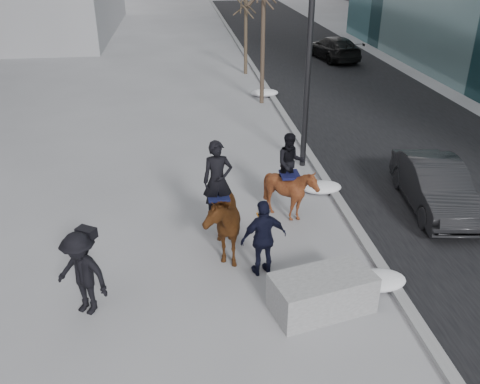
{
  "coord_description": "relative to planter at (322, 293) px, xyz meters",
  "views": [
    {
      "loc": [
        -1.22,
        -8.84,
        6.55
      ],
      "look_at": [
        0.0,
        1.2,
        1.5
      ],
      "focal_mm": 38.0,
      "sensor_mm": 36.0,
      "label": 1
    }
  ],
  "objects": [
    {
      "name": "ground",
      "position": [
        -1.32,
        1.15,
        -0.39
      ],
      "size": [
        120.0,
        120.0,
        0.0
      ],
      "primitive_type": "plane",
      "color": "gray",
      "rests_on": "ground"
    },
    {
      "name": "road",
      "position": [
        5.68,
        11.15,
        -0.39
      ],
      "size": [
        8.0,
        90.0,
        0.01
      ],
      "primitive_type": "cube",
      "color": "black",
      "rests_on": "ground"
    },
    {
      "name": "curb",
      "position": [
        1.68,
        11.15,
        -0.33
      ],
      "size": [
        0.25,
        90.0,
        0.12
      ],
      "primitive_type": "cube",
      "color": "gray",
      "rests_on": "ground"
    },
    {
      "name": "planter",
      "position": [
        0.0,
        0.0,
        0.0
      ],
      "size": [
        2.14,
        1.43,
        0.78
      ],
      "primitive_type": "cube",
      "rotation": [
        0.0,
        0.0,
        0.25
      ],
      "color": "#97979A",
      "rests_on": "ground"
    },
    {
      "name": "car_near",
      "position": [
        4.11,
        3.77,
        0.26
      ],
      "size": [
        1.85,
        4.09,
        1.3
      ],
      "primitive_type": "imported",
      "rotation": [
        0.0,
        0.0,
        -0.12
      ],
      "color": "black",
      "rests_on": "ground"
    },
    {
      "name": "car_far",
      "position": [
        6.79,
        22.53,
        0.29
      ],
      "size": [
        2.58,
        4.91,
        1.36
      ],
      "primitive_type": "imported",
      "rotation": [
        0.0,
        0.0,
        3.29
      ],
      "color": "black",
      "rests_on": "ground"
    },
    {
      "name": "tree_near",
      "position": [
        1.08,
        14.09,
        2.37
      ],
      "size": [
        1.2,
        1.2,
        5.52
      ],
      "primitive_type": null,
      "color": "#3B2F23",
      "rests_on": "ground"
    },
    {
      "name": "tree_far",
      "position": [
        1.08,
        19.61,
        1.71
      ],
      "size": [
        1.2,
        1.2,
        4.2
      ],
      "primitive_type": null,
      "color": "#3A2E22",
      "rests_on": "ground"
    },
    {
      "name": "mounted_left",
      "position": [
        -1.81,
        2.33,
        0.6
      ],
      "size": [
        1.06,
        2.12,
        2.68
      ],
      "color": "#49250E",
      "rests_on": "ground"
    },
    {
      "name": "mounted_right",
      "position": [
        0.14,
        3.72,
        0.52
      ],
      "size": [
        1.21,
        1.36,
        2.27
      ],
      "color": "#491A0E",
      "rests_on": "ground"
    },
    {
      "name": "feeder",
      "position": [
        -0.94,
        1.35,
        0.49
      ],
      "size": [
        1.1,
        0.97,
        1.75
      ],
      "color": "black",
      "rests_on": "ground"
    },
    {
      "name": "camera_crew",
      "position": [
        -4.57,
        0.51,
        0.49
      ],
      "size": [
        1.31,
        1.14,
        1.75
      ],
      "color": "black",
      "rests_on": "ground"
    },
    {
      "name": "lamppost",
      "position": [
        1.28,
        6.8,
        4.6
      ],
      "size": [
        0.25,
        2.57,
        9.09
      ],
      "color": "black",
      "rests_on": "ground"
    },
    {
      "name": "snow_piles",
      "position": [
        1.38,
        7.58,
        -0.24
      ],
      "size": [
        1.27,
        15.3,
        0.32
      ],
      "color": "white",
      "rests_on": "ground"
    }
  ]
}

